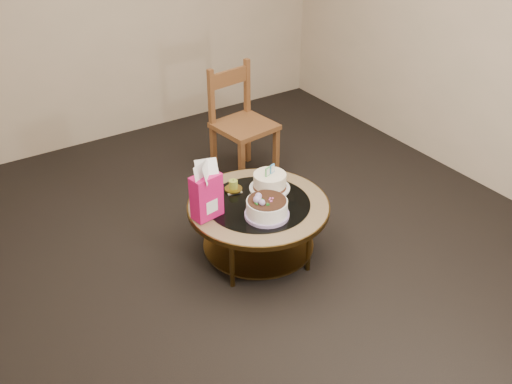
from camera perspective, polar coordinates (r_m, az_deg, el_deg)
ground at (r=4.32m, az=0.23°, el=-6.19°), size 5.00×5.00×0.00m
room_walls at (r=3.58m, az=0.29°, el=13.58°), size 4.52×5.02×2.61m
coffee_table at (r=4.10m, az=0.25°, el=-2.04°), size 1.02×1.02×0.46m
decorated_cake at (r=3.89m, az=1.07°, el=-1.70°), size 0.31×0.31×0.18m
cream_cake at (r=4.19m, az=1.38°, el=1.04°), size 0.30×0.30×0.19m
gift_bag at (r=3.82m, az=-5.00°, el=0.14°), size 0.22×0.18×0.41m
pillar_candle at (r=4.18m, az=-2.28°, el=0.50°), size 0.13×0.13×0.10m
dining_chair at (r=5.08m, az=-1.48°, el=6.89°), size 0.53×0.53×1.02m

